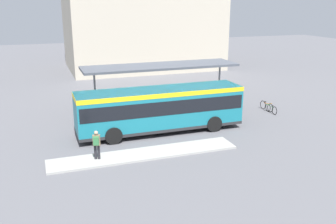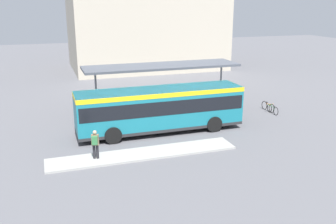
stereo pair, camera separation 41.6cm
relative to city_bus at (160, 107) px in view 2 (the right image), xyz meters
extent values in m
plane|color=#5B5B60|center=(-0.01, 0.00, -1.75)|extent=(120.00, 120.00, 0.00)
cube|color=#9E9E99|center=(-2.13, -3.52, -1.69)|extent=(10.98, 1.80, 0.12)
cube|color=#197284|center=(-0.01, 0.00, -0.08)|extent=(11.14, 2.53, 2.63)
cube|color=yellow|center=(-0.01, 0.00, 1.08)|extent=(11.16, 2.55, 0.30)
cube|color=black|center=(-0.01, 0.00, 0.23)|extent=(10.92, 2.56, 0.92)
cube|color=black|center=(5.54, 0.02, 0.23)|extent=(0.09, 2.30, 1.01)
cube|color=#28282B|center=(-0.01, 0.00, -1.30)|extent=(11.15, 2.54, 0.20)
cylinder|color=black|center=(3.44, 1.21, -1.20)|extent=(1.09, 0.28, 1.09)
cylinder|color=black|center=(3.45, -1.19, -1.20)|extent=(1.09, 0.28, 1.09)
cylinder|color=black|center=(-3.46, 1.19, -1.20)|extent=(1.09, 0.28, 1.09)
cylinder|color=black|center=(-3.46, -1.21, -1.20)|extent=(1.09, 0.28, 1.09)
cylinder|color=#232328|center=(-4.93, -3.42, -1.23)|extent=(0.15, 0.15, 0.81)
cylinder|color=#232328|center=(-4.75, -3.47, -1.23)|extent=(0.15, 0.15, 0.81)
cube|color=#7A664C|center=(-4.84, -3.44, -0.52)|extent=(0.45, 0.31, 0.60)
cube|color=#337542|center=(-4.89, -3.64, -0.49)|extent=(0.34, 0.27, 0.46)
sphere|color=tan|center=(-4.84, -3.44, -0.09)|extent=(0.22, 0.22, 0.22)
torus|color=black|center=(9.69, 1.69, -1.42)|extent=(0.06, 0.66, 0.66)
torus|color=black|center=(9.67, 0.79, -1.42)|extent=(0.06, 0.66, 0.66)
cylinder|color=#287F3D|center=(9.68, 1.24, -1.21)|extent=(0.05, 0.70, 0.04)
cylinder|color=#287F3D|center=(9.68, 1.08, -1.26)|extent=(0.04, 0.04, 0.32)
cube|color=black|center=(9.68, 1.08, -1.10)|extent=(0.07, 0.18, 0.04)
cylinder|color=#287F3D|center=(9.68, 1.60, -1.13)|extent=(0.48, 0.04, 0.03)
torus|color=black|center=(9.79, 1.55, -1.40)|extent=(0.09, 0.70, 0.70)
torus|color=black|center=(9.73, 2.50, -1.40)|extent=(0.09, 0.70, 0.70)
cylinder|color=orange|center=(9.76, 2.02, -1.17)|extent=(0.08, 0.74, 0.04)
cylinder|color=orange|center=(9.75, 2.19, -1.23)|extent=(0.04, 0.04, 0.34)
cube|color=black|center=(9.75, 2.19, -1.06)|extent=(0.08, 0.18, 0.04)
cylinder|color=orange|center=(9.79, 1.64, -1.09)|extent=(0.48, 0.06, 0.03)
cube|color=#4C515B|center=(1.86, 5.53, 1.77)|extent=(12.58, 3.30, 0.18)
cylinder|color=gray|center=(-3.48, 5.53, -0.03)|extent=(0.16, 0.16, 3.43)
cylinder|color=gray|center=(7.21, 5.53, -0.03)|extent=(0.16, 0.16, 3.43)
cylinder|color=slate|center=(6.16, 2.88, -1.43)|extent=(0.77, 0.77, 0.63)
sphere|color=#286B2D|center=(6.16, 2.88, -0.79)|extent=(0.88, 0.88, 0.88)
cube|color=#BCB29E|center=(5.96, 25.72, 6.55)|extent=(19.07, 12.79, 16.60)
camera|label=1|loc=(-7.56, -22.86, 6.80)|focal=40.00mm
camera|label=2|loc=(-7.16, -23.00, 6.80)|focal=40.00mm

